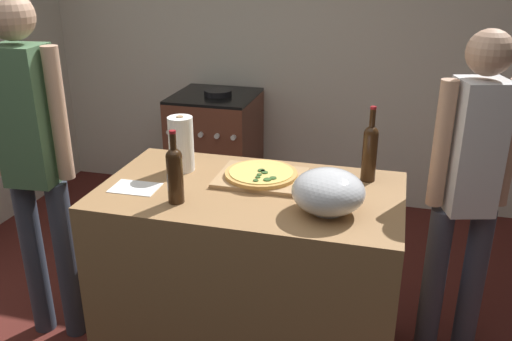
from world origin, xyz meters
The scene contains 13 objects.
ground_plane centered at (0.00, 1.26, -0.01)m, with size 4.67×3.12×0.02m, color #511E19.
kitchen_wall_rear centered at (0.00, 2.57, 1.30)m, with size 4.67×0.10×2.60m, color silver.
counter centered at (0.15, 0.56, 0.45)m, with size 1.35×0.76×0.91m, color #9E7247.
cutting_board centered at (0.17, 0.67, 0.92)m, with size 0.40×0.32×0.02m, color tan.
pizza centered at (0.17, 0.67, 0.94)m, with size 0.34×0.34×0.03m.
mixing_bowl centered at (0.52, 0.42, 1.00)m, with size 0.30×0.30×0.18m.
paper_towel_roll centered at (-0.23, 0.69, 1.04)m, with size 0.12×0.12×0.27m.
wine_bottle_clear centered at (-0.11, 0.35, 1.04)m, with size 0.07×0.07×0.32m.
wine_bottle_dark centered at (0.65, 0.80, 1.06)m, with size 0.07×0.07×0.35m.
recipe_sheet centered at (-0.35, 0.43, 0.91)m, with size 0.21×0.15×0.00m, color white.
stove centered at (-0.57, 2.17, 0.45)m, with size 0.61×0.63×0.94m.
person_in_stripes centered at (-0.89, 0.47, 1.02)m, with size 0.39×0.22×1.74m.
person_in_red centered at (1.09, 0.83, 0.92)m, with size 0.36×0.25×1.61m.
Camera 1 is at (0.75, -1.57, 1.89)m, focal length 38.08 mm.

